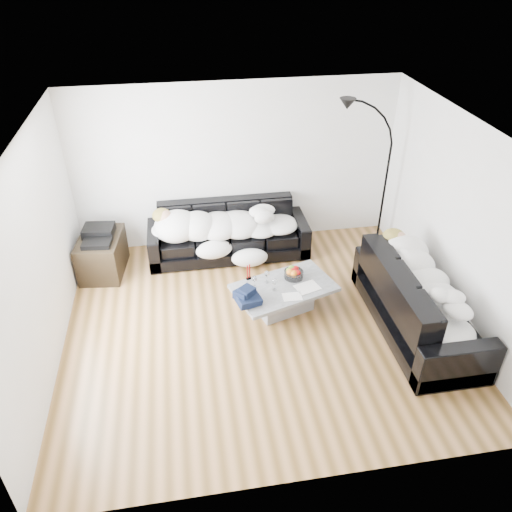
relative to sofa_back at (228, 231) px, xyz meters
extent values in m
plane|color=brown|center=(0.20, -1.80, -0.41)|extent=(5.00, 5.00, 0.00)
cube|color=silver|center=(0.20, 0.45, 0.89)|extent=(5.00, 0.02, 2.60)
cube|color=silver|center=(-2.30, -1.80, 0.89)|extent=(0.02, 4.50, 2.60)
cube|color=silver|center=(2.70, -1.80, 0.89)|extent=(0.02, 4.50, 2.60)
plane|color=white|center=(0.20, -1.80, 2.19)|extent=(5.00, 5.00, 0.00)
cube|color=black|center=(0.00, 0.00, 0.00)|extent=(2.48, 0.86, 0.81)
cube|color=black|center=(2.19, -2.15, 0.05)|extent=(0.96, 2.24, 0.91)
ellipsoid|color=#0D5D5F|center=(2.13, -1.45, 0.31)|extent=(0.42, 0.38, 0.20)
cube|color=#939699|center=(0.57, -1.51, -0.21)|extent=(1.49, 1.14, 0.39)
cylinder|color=white|center=(0.74, -1.33, 0.06)|extent=(0.32, 0.32, 0.16)
cylinder|color=white|center=(0.36, -1.39, 0.07)|extent=(0.08, 0.08, 0.18)
cylinder|color=white|center=(0.18, -1.46, 0.06)|extent=(0.09, 0.09, 0.17)
cylinder|color=white|center=(0.43, -1.58, 0.07)|extent=(0.09, 0.09, 0.18)
cylinder|color=maroon|center=(0.11, -1.28, 0.09)|extent=(0.05, 0.05, 0.22)
cylinder|color=maroon|center=(0.15, -1.27, 0.09)|extent=(0.05, 0.05, 0.23)
cube|color=silver|center=(0.87, -1.59, -0.01)|extent=(0.37, 0.32, 0.01)
cube|color=silver|center=(0.63, -1.76, -0.01)|extent=(0.25, 0.18, 0.01)
cube|color=black|center=(-1.92, -0.19, -0.11)|extent=(0.69, 0.93, 0.59)
cube|color=black|center=(-1.92, -0.19, 0.25)|extent=(0.48, 0.39, 0.13)
camera|label=1|loc=(-0.66, -6.71, 3.99)|focal=35.00mm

